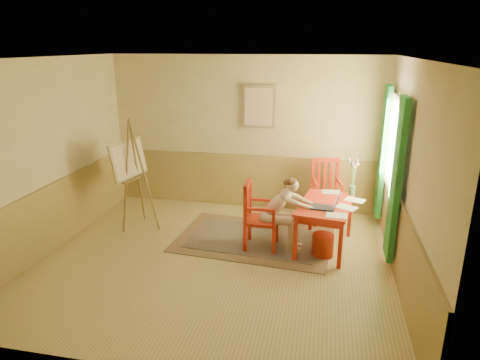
% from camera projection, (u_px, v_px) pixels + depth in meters
% --- Properties ---
extents(room, '(5.04, 4.54, 2.84)m').
position_uv_depth(room, '(214.00, 166.00, 5.72)').
color(room, tan).
rests_on(room, ground).
extents(wainscot, '(5.00, 4.50, 1.00)m').
position_uv_depth(wainscot, '(228.00, 207.00, 6.73)').
color(wainscot, '#9A824B').
rests_on(wainscot, room).
extents(window, '(0.12, 2.01, 2.20)m').
position_uv_depth(window, '(391.00, 159.00, 6.30)').
color(window, white).
rests_on(window, room).
extents(wall_portrait, '(0.60, 0.05, 0.76)m').
position_uv_depth(wall_portrait, '(259.00, 107.00, 7.57)').
color(wall_portrait, '#9C8859').
rests_on(wall_portrait, room).
extents(rug, '(2.52, 1.79, 0.02)m').
position_uv_depth(rug, '(254.00, 239.00, 6.77)').
color(rug, '#8C7251').
rests_on(rug, room).
extents(table, '(0.90, 1.30, 0.72)m').
position_uv_depth(table, '(325.00, 209.00, 6.31)').
color(table, red).
rests_on(table, room).
extents(chair_left, '(0.48, 0.46, 1.04)m').
position_uv_depth(chair_left, '(258.00, 215.00, 6.37)').
color(chair_left, red).
rests_on(chair_left, room).
extents(chair_back, '(0.57, 0.59, 1.09)m').
position_uv_depth(chair_back, '(326.00, 191.00, 7.34)').
color(chair_back, red).
rests_on(chair_back, room).
extents(figure, '(0.84, 0.36, 1.14)m').
position_uv_depth(figure, '(281.00, 210.00, 6.29)').
color(figure, '#D6AE96').
rests_on(figure, room).
extents(laptop, '(0.42, 0.28, 0.24)m').
position_uv_depth(laptop, '(327.00, 205.00, 6.08)').
color(laptop, '#1E2338').
rests_on(laptop, table).
extents(papers, '(0.68, 1.21, 0.00)m').
position_uv_depth(papers, '(342.00, 203.00, 6.29)').
color(papers, white).
rests_on(papers, table).
extents(vase, '(0.20, 0.29, 0.57)m').
position_uv_depth(vase, '(353.00, 179.00, 6.59)').
color(vase, '#3F724C').
rests_on(vase, table).
extents(wastebasket, '(0.42, 0.42, 0.33)m').
position_uv_depth(wastebasket, '(323.00, 245.00, 6.22)').
color(wastebasket, '#AD2810').
rests_on(wastebasket, room).
extents(easel, '(0.68, 0.83, 1.85)m').
position_uv_depth(easel, '(131.00, 164.00, 6.98)').
color(easel, olive).
rests_on(easel, room).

